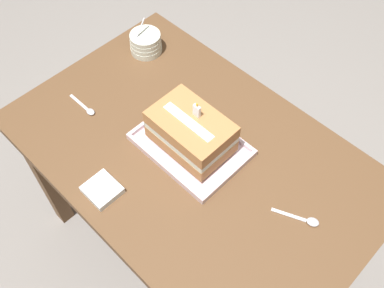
# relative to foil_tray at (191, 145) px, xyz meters

# --- Properties ---
(ground_plane) EXTENTS (8.00, 8.00, 0.00)m
(ground_plane) POSITION_rel_foil_tray_xyz_m (0.02, -0.01, -0.76)
(ground_plane) COLOR gray
(dining_table) EXTENTS (1.19, 0.77, 0.75)m
(dining_table) POSITION_rel_foil_tray_xyz_m (0.02, -0.01, -0.12)
(dining_table) COLOR brown
(dining_table) RESTS_ON ground_plane
(foil_tray) EXTENTS (0.34, 0.25, 0.02)m
(foil_tray) POSITION_rel_foil_tray_xyz_m (0.00, 0.00, 0.00)
(foil_tray) COLOR silver
(foil_tray) RESTS_ON dining_table
(birthday_cake) EXTENTS (0.25, 0.16, 0.17)m
(birthday_cake) POSITION_rel_foil_tray_xyz_m (0.00, 0.00, 0.07)
(birthday_cake) COLOR #BA7E48
(birthday_cake) RESTS_ON foil_tray
(bowl_stack) EXTENTS (0.12, 0.12, 0.13)m
(bowl_stack) POSITION_rel_foil_tray_xyz_m (-0.43, 0.20, 0.03)
(bowl_stack) COLOR silver
(bowl_stack) RESTS_ON dining_table
(serving_spoon_near_tray) EXTENTS (0.13, 0.02, 0.01)m
(serving_spoon_near_tray) POSITION_rel_foil_tray_xyz_m (-0.36, -0.14, -0.00)
(serving_spoon_near_tray) COLOR silver
(serving_spoon_near_tray) RESTS_ON dining_table
(serving_spoon_by_bowls) EXTENTS (0.13, 0.07, 0.01)m
(serving_spoon_by_bowls) POSITION_rel_foil_tray_xyz_m (0.42, 0.05, -0.00)
(serving_spoon_by_bowls) COLOR silver
(serving_spoon_by_bowls) RESTS_ON dining_table
(napkin_pile) EXTENTS (0.10, 0.09, 0.02)m
(napkin_pile) POSITION_rel_foil_tray_xyz_m (-0.07, -0.30, 0.00)
(napkin_pile) COLOR white
(napkin_pile) RESTS_ON dining_table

